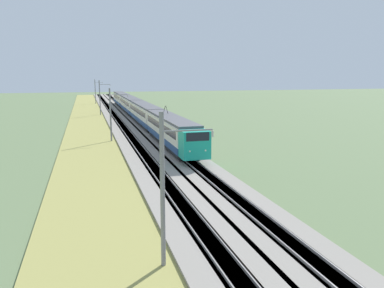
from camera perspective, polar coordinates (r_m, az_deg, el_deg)
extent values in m
cube|color=gray|center=(58.90, -9.85, 1.64)|extent=(240.00, 4.40, 0.30)
cube|color=gray|center=(59.46, -5.95, 1.82)|extent=(240.00, 4.40, 0.30)
cube|color=#4C4238|center=(58.90, -9.85, 1.64)|extent=(240.00, 1.57, 0.30)
cube|color=gray|center=(58.82, -10.38, 1.83)|extent=(240.00, 0.07, 0.15)
cube|color=gray|center=(58.93, -9.34, 1.88)|extent=(240.00, 0.07, 0.15)
cube|color=#4C4238|center=(59.46, -5.95, 1.82)|extent=(240.00, 1.57, 0.30)
cube|color=gray|center=(59.34, -6.46, 2.01)|extent=(240.00, 0.07, 0.15)
cube|color=gray|center=(59.52, -5.44, 2.05)|extent=(240.00, 0.07, 0.15)
cube|color=#99934C|center=(58.61, -14.93, 1.30)|extent=(240.00, 8.26, 0.12)
cube|color=#19A88E|center=(36.63, 0.38, -0.03)|extent=(2.21, 2.74, 2.74)
cube|color=black|center=(36.16, 0.53, 1.30)|extent=(1.59, 2.29, 0.82)
sphere|color=#F2EAC6|center=(35.50, -0.36, -1.11)|extent=(0.20, 0.20, 0.20)
sphere|color=#F2EAC6|center=(35.95, 2.06, -0.98)|extent=(0.20, 0.20, 0.20)
cube|color=navy|center=(46.98, -3.27, 1.07)|extent=(19.14, 2.86, 0.77)
cube|color=silver|center=(46.78, -3.29, 2.72)|extent=(19.14, 2.86, 1.97)
cube|color=black|center=(46.76, -3.29, 2.92)|extent=(17.60, 2.88, 0.83)
cube|color=#515156|center=(46.64, -3.30, 4.08)|extent=(19.14, 2.63, 0.25)
cube|color=black|center=(47.09, -3.26, 0.28)|extent=(18.18, 2.43, 0.55)
cylinder|color=black|center=(39.53, -1.54, -1.45)|extent=(0.86, 0.12, 0.86)
cylinder|color=black|center=(39.80, -0.06, -1.37)|extent=(0.86, 0.12, 0.86)
cube|color=navy|center=(67.29, -7.18, 3.86)|extent=(21.35, 2.86, 0.77)
cube|color=silver|center=(67.14, -7.21, 5.02)|extent=(21.35, 2.86, 1.97)
cube|color=black|center=(67.13, -7.21, 5.15)|extent=(19.64, 2.88, 0.83)
cube|color=#515156|center=(67.05, -7.23, 5.96)|extent=(21.35, 2.63, 0.25)
cube|color=black|center=(67.36, -7.17, 3.30)|extent=(20.28, 2.43, 0.55)
cube|color=navy|center=(88.94, -9.37, 5.40)|extent=(21.35, 2.86, 0.77)
cube|color=silver|center=(88.83, -9.39, 6.28)|extent=(21.35, 2.86, 1.97)
cube|color=black|center=(88.82, -9.40, 6.38)|extent=(19.64, 2.88, 0.83)
cube|color=#515156|center=(88.76, -9.42, 6.99)|extent=(21.35, 2.63, 0.25)
cube|color=black|center=(89.00, -9.35, 4.98)|extent=(20.28, 2.43, 0.55)
cube|color=navy|center=(110.70, -10.70, 6.33)|extent=(21.35, 2.86, 0.77)
cube|color=silver|center=(110.62, -10.72, 7.04)|extent=(21.35, 2.86, 1.97)
cube|color=black|center=(110.61, -10.73, 7.12)|extent=(19.64, 2.88, 0.83)
cube|color=#515156|center=(110.56, -10.74, 7.61)|extent=(21.35, 2.63, 0.25)
cube|color=black|center=(110.75, -10.69, 5.99)|extent=(20.28, 2.43, 0.55)
cylinder|color=black|center=(49.33, -4.24, 5.20)|extent=(0.06, 0.33, 1.08)
cylinder|color=black|center=(49.40, -3.85, 5.21)|extent=(0.06, 0.33, 1.08)
cube|color=black|center=(39.85, -0.79, -2.65)|extent=(0.10, 0.10, 0.00)
cylinder|color=slate|center=(17.40, -4.51, -7.36)|extent=(0.22, 0.22, 7.47)
cylinder|color=slate|center=(17.02, -0.68, 2.07)|extent=(0.08, 2.40, 0.08)
cylinder|color=#B2ADA8|center=(17.40, 3.13, 1.58)|extent=(0.10, 0.10, 0.30)
cylinder|color=slate|center=(52.07, -12.31, 4.29)|extent=(0.22, 0.22, 7.31)
cylinder|color=slate|center=(51.94, -11.10, 7.37)|extent=(0.08, 2.40, 0.08)
cylinder|color=#B2ADA8|center=(52.07, -9.77, 7.20)|extent=(0.10, 0.10, 0.30)
cylinder|color=slate|center=(87.34, -13.87, 6.82)|extent=(0.22, 0.22, 7.85)
cylinder|color=slate|center=(87.27, -13.16, 8.83)|extent=(0.08, 2.40, 0.08)
cylinder|color=#B2ADA8|center=(87.34, -12.36, 8.73)|extent=(0.10, 0.10, 0.30)
cylinder|color=slate|center=(122.73, -14.53, 7.72)|extent=(0.22, 0.22, 7.66)
cylinder|color=slate|center=(122.68, -14.02, 9.11)|extent=(0.08, 2.40, 0.08)
cylinder|color=#B2ADA8|center=(122.73, -13.45, 9.04)|extent=(0.10, 0.10, 0.30)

